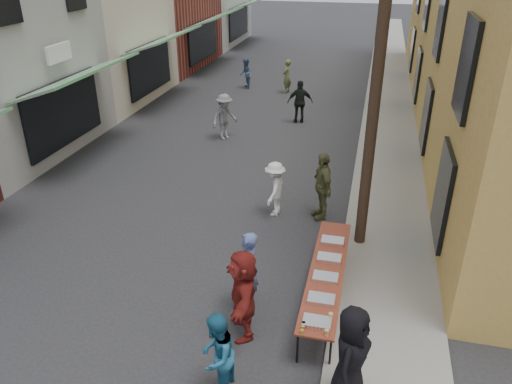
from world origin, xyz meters
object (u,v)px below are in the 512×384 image
at_px(catering_tray_sausage, 317,322).
at_px(utility_pole_near, 379,63).
at_px(serving_table, 327,272).
at_px(utility_pole_mid, 384,3).
at_px(guest_front_c, 217,356).
at_px(server, 351,358).

bearing_deg(catering_tray_sausage, utility_pole_near, 81.71).
bearing_deg(catering_tray_sausage, serving_table, 90.00).
bearing_deg(utility_pole_near, utility_pole_mid, 90.00).
xyz_separation_m(utility_pole_mid, guest_front_c, (-2.06, -17.21, -3.71)).
bearing_deg(catering_tray_sausage, utility_pole_mid, 87.90).
bearing_deg(guest_front_c, utility_pole_near, 161.13).
distance_m(serving_table, server, 2.69).
xyz_separation_m(serving_table, server, (0.64, -2.60, 0.31)).
bearing_deg(utility_pole_mid, server, -89.83).
bearing_deg(server, serving_table, 27.83).
bearing_deg(catering_tray_sausage, server, -56.00).
height_order(guest_front_c, server, server).
relative_size(utility_pole_mid, catering_tray_sausage, 18.00).
relative_size(serving_table, server, 2.17).
bearing_deg(server, catering_tray_sausage, 48.03).
distance_m(serving_table, catering_tray_sausage, 1.65).
xyz_separation_m(serving_table, catering_tray_sausage, (-0.00, -1.65, 0.08)).
xyz_separation_m(utility_pole_near, serving_table, (-0.59, -2.38, -3.79)).
bearing_deg(serving_table, server, -76.20).
relative_size(utility_pole_mid, server, 4.88).
height_order(utility_pole_near, serving_table, utility_pole_near).
bearing_deg(utility_pole_mid, utility_pole_near, -90.00).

